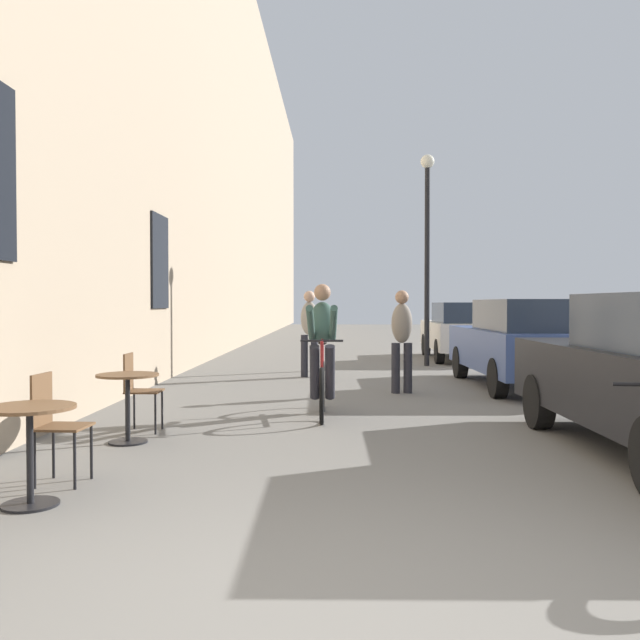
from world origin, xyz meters
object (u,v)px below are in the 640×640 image
Objects in this scene: cafe_chair_mid_toward_street at (138,386)px; parked_car_third at (463,330)px; cafe_chair_near_toward_wall at (54,420)px; pedestrian_mid at (309,329)px; pedestrian_near at (402,335)px; street_lamp at (427,232)px; cafe_table_mid at (128,393)px; cyclist_on_bicycle at (322,353)px; parked_car_second at (525,342)px; cafe_table_near at (30,434)px.

cafe_chair_mid_toward_street is 0.21× the size of parked_car_third.
pedestrian_mid is (1.74, 7.94, 0.44)m from cafe_chair_near_toward_wall.
pedestrian_near is 5.39m from street_lamp.
cafe_chair_mid_toward_street is (-0.08, 0.61, -0.00)m from cafe_table_mid.
cafe_table_mid is 0.81× the size of cafe_chair_mid_toward_street.
cyclist_on_bicycle reaches higher than parked_car_third.
parked_car_second is at bearing -74.16° from street_lamp.
street_lamp is at bearing 77.75° from pedestrian_near.
street_lamp reaches higher than cafe_chair_mid_toward_street.
pedestrian_near is (3.33, 5.60, 0.42)m from cafe_chair_near_toward_wall.
cafe_table_near is 0.43× the size of pedestrian_near.
pedestrian_near reaches higher than cafe_table_near.
cafe_table_near is 0.81× the size of cafe_chair_mid_toward_street.
cafe_chair_near_toward_wall is at bearing -90.63° from cafe_chair_mid_toward_street.
cafe_chair_mid_toward_street is 11.44m from parked_car_third.
cafe_table_mid is 0.41× the size of cyclist_on_bicycle.
street_lamp reaches higher than parked_car_third.
cyclist_on_bicycle is at bearing 30.58° from cafe_chair_mid_toward_street.
cyclist_on_bicycle reaches higher than cafe_table_mid.
cafe_table_near is 8.72m from pedestrian_mid.
cafe_table_near is at bearing -82.79° from cafe_chair_near_toward_wall.
cafe_table_near is 2.81m from cafe_chair_mid_toward_street.
street_lamp is at bearing 71.85° from cyclist_on_bicycle.
cafe_table_near is at bearing -113.16° from parked_car_third.
pedestrian_mid is (1.72, 5.73, 0.44)m from cafe_chair_mid_toward_street.
street_lamp is 1.17× the size of parked_car_third.
parked_car_second is (5.51, 4.15, 0.27)m from cafe_chair_mid_toward_street.
parked_car_second is (3.44, 2.93, -0.02)m from cyclist_on_bicycle.
cyclist_on_bicycle is at bearing 42.64° from cafe_table_mid.
parked_car_second is (5.43, 4.76, 0.27)m from cafe_table_mid.
cafe_chair_mid_toward_street reaches higher than cafe_table_mid.
cafe_chair_mid_toward_street is (-0.05, 2.81, -0.00)m from cafe_table_near.
pedestrian_near is at bearing 51.05° from cafe_table_mid.
parked_car_third is at bearing 62.79° from cafe_table_mid.
pedestrian_mid is at bearing 157.26° from parked_car_second.
cafe_table_near is 12.11m from street_lamp.
pedestrian_mid reaches higher than cafe_table_mid.
cafe_chair_near_toward_wall is at bearing 97.21° from cafe_table_near.
cyclist_on_bicycle is 7.70m from street_lamp.
cafe_table_near is at bearing -88.94° from cafe_chair_mid_toward_street.
cafe_chair_mid_toward_street is at bearing 91.06° from cafe_table_near.
pedestrian_near is (1.24, 2.17, 0.13)m from cyclist_on_bicycle.
parked_car_third reaches higher than cafe_chair_near_toward_wall.
pedestrian_near reaches higher than cafe_chair_mid_toward_street.
cafe_table_mid is 0.42× the size of pedestrian_mid.
pedestrian_near reaches higher than cafe_table_mid.
pedestrian_near is at bearing 60.15° from cyclist_on_bicycle.
parked_car_second is (1.15, -4.06, -2.32)m from street_lamp.
cafe_table_mid is at bearing 89.37° from cafe_table_near.
parked_car_second is (3.79, -1.59, -0.17)m from pedestrian_mid.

